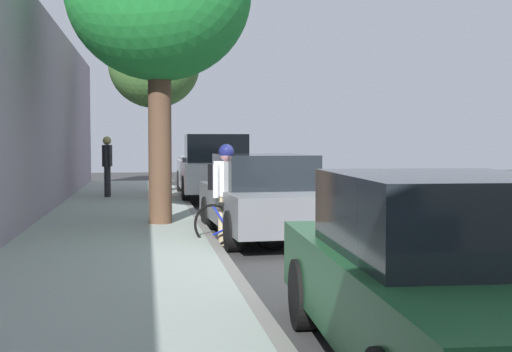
{
  "coord_description": "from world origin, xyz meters",
  "views": [
    {
      "loc": [
        2.78,
        10.94,
        1.77
      ],
      "look_at": [
        0.82,
        -1.12,
        1.13
      ],
      "focal_mm": 47.63,
      "sensor_mm": 36.0,
      "label": 1
    }
  ],
  "objects_px": {
    "parked_sedan_grey_second": "(263,197)",
    "bicycle_at_curb": "(241,225)",
    "parked_pickup_silver_nearest": "(213,170)",
    "street_tree_near_cyclist": "(154,66)",
    "cyclist_with_backpack": "(225,183)",
    "fire_hydrant": "(168,181)",
    "pedestrian_on_phone": "(107,162)",
    "parked_sedan_green_mid": "(444,277)"
  },
  "relations": [
    {
      "from": "parked_pickup_silver_nearest",
      "to": "bicycle_at_curb",
      "type": "distance_m",
      "value": 9.32
    },
    {
      "from": "fire_hydrant",
      "to": "parked_sedan_green_mid",
      "type": "bearing_deg",
      "value": 95.7
    },
    {
      "from": "bicycle_at_curb",
      "to": "street_tree_near_cyclist",
      "type": "xyz_separation_m",
      "value": [
        1.26,
        -10.24,
        3.67
      ]
    },
    {
      "from": "parked_sedan_grey_second",
      "to": "bicycle_at_curb",
      "type": "relative_size",
      "value": 2.95
    },
    {
      "from": "cyclist_with_backpack",
      "to": "fire_hydrant",
      "type": "distance_m",
      "value": 8.89
    },
    {
      "from": "parked_sedan_grey_second",
      "to": "street_tree_near_cyclist",
      "type": "bearing_deg",
      "value": -78.73
    },
    {
      "from": "cyclist_with_backpack",
      "to": "bicycle_at_curb",
      "type": "bearing_deg",
      "value": 114.63
    },
    {
      "from": "parked_pickup_silver_nearest",
      "to": "fire_hydrant",
      "type": "relative_size",
      "value": 6.32
    },
    {
      "from": "parked_sedan_green_mid",
      "to": "bicycle_at_curb",
      "type": "xyz_separation_m",
      "value": [
        0.66,
        -6.22,
        -0.37
      ]
    },
    {
      "from": "parked_sedan_green_mid",
      "to": "bicycle_at_curb",
      "type": "bearing_deg",
      "value": -83.97
    },
    {
      "from": "parked_sedan_grey_second",
      "to": "bicycle_at_curb",
      "type": "distance_m",
      "value": 1.3
    },
    {
      "from": "parked_pickup_silver_nearest",
      "to": "pedestrian_on_phone",
      "type": "xyz_separation_m",
      "value": [
        3.1,
        0.15,
        0.24
      ]
    },
    {
      "from": "bicycle_at_curb",
      "to": "street_tree_near_cyclist",
      "type": "distance_m",
      "value": 10.95
    },
    {
      "from": "bicycle_at_curb",
      "to": "street_tree_near_cyclist",
      "type": "height_order",
      "value": "street_tree_near_cyclist"
    },
    {
      "from": "bicycle_at_curb",
      "to": "parked_pickup_silver_nearest",
      "type": "bearing_deg",
      "value": -92.82
    },
    {
      "from": "parked_pickup_silver_nearest",
      "to": "parked_sedan_green_mid",
      "type": "xyz_separation_m",
      "value": [
        -0.2,
        15.51,
        -0.15
      ]
    },
    {
      "from": "street_tree_near_cyclist",
      "to": "parked_sedan_grey_second",
      "type": "bearing_deg",
      "value": 101.27
    },
    {
      "from": "parked_sedan_grey_second",
      "to": "parked_sedan_green_mid",
      "type": "relative_size",
      "value": 1.0
    },
    {
      "from": "parked_sedan_grey_second",
      "to": "cyclist_with_backpack",
      "type": "height_order",
      "value": "cyclist_with_backpack"
    },
    {
      "from": "pedestrian_on_phone",
      "to": "fire_hydrant",
      "type": "height_order",
      "value": "pedestrian_on_phone"
    },
    {
      "from": "cyclist_with_backpack",
      "to": "pedestrian_on_phone",
      "type": "height_order",
      "value": "pedestrian_on_phone"
    },
    {
      "from": "bicycle_at_curb",
      "to": "pedestrian_on_phone",
      "type": "xyz_separation_m",
      "value": [
        2.64,
        -9.15,
        0.76
      ]
    },
    {
      "from": "parked_sedan_grey_second",
      "to": "bicycle_at_curb",
      "type": "height_order",
      "value": "parked_sedan_grey_second"
    },
    {
      "from": "cyclist_with_backpack",
      "to": "fire_hydrant",
      "type": "relative_size",
      "value": 2.04
    },
    {
      "from": "street_tree_near_cyclist",
      "to": "fire_hydrant",
      "type": "distance_m",
      "value": 3.63
    },
    {
      "from": "parked_pickup_silver_nearest",
      "to": "cyclist_with_backpack",
      "type": "bearing_deg",
      "value": 85.64
    },
    {
      "from": "parked_sedan_green_mid",
      "to": "parked_sedan_grey_second",
      "type": "bearing_deg",
      "value": -89.24
    },
    {
      "from": "parked_pickup_silver_nearest",
      "to": "parked_sedan_grey_second",
      "type": "xyz_separation_m",
      "value": [
        -0.1,
        8.19,
        -0.15
      ]
    },
    {
      "from": "cyclist_with_backpack",
      "to": "street_tree_near_cyclist",
      "type": "height_order",
      "value": "street_tree_near_cyclist"
    },
    {
      "from": "parked_sedan_green_mid",
      "to": "cyclist_with_backpack",
      "type": "relative_size",
      "value": 2.62
    },
    {
      "from": "parked_sedan_grey_second",
      "to": "street_tree_near_cyclist",
      "type": "relative_size",
      "value": 0.85
    },
    {
      "from": "street_tree_near_cyclist",
      "to": "fire_hydrant",
      "type": "xyz_separation_m",
      "value": [
        -0.37,
        0.91,
        -3.49
      ]
    },
    {
      "from": "pedestrian_on_phone",
      "to": "bicycle_at_curb",
      "type": "bearing_deg",
      "value": 106.12
    },
    {
      "from": "street_tree_near_cyclist",
      "to": "fire_hydrant",
      "type": "height_order",
      "value": "street_tree_near_cyclist"
    },
    {
      "from": "cyclist_with_backpack",
      "to": "pedestrian_on_phone",
      "type": "bearing_deg",
      "value": -74.36
    },
    {
      "from": "parked_sedan_green_mid",
      "to": "street_tree_near_cyclist",
      "type": "bearing_deg",
      "value": -83.35
    },
    {
      "from": "parked_pickup_silver_nearest",
      "to": "cyclist_with_backpack",
      "type": "height_order",
      "value": "parked_pickup_silver_nearest"
    },
    {
      "from": "parked_pickup_silver_nearest",
      "to": "parked_sedan_green_mid",
      "type": "relative_size",
      "value": 1.18
    },
    {
      "from": "street_tree_near_cyclist",
      "to": "parked_pickup_silver_nearest",
      "type": "bearing_deg",
      "value": 151.18
    },
    {
      "from": "street_tree_near_cyclist",
      "to": "pedestrian_on_phone",
      "type": "distance_m",
      "value": 3.41
    },
    {
      "from": "parked_sedan_grey_second",
      "to": "fire_hydrant",
      "type": "xyz_separation_m",
      "value": [
        1.45,
        -8.22,
        -0.19
      ]
    },
    {
      "from": "parked_pickup_silver_nearest",
      "to": "street_tree_near_cyclist",
      "type": "height_order",
      "value": "street_tree_near_cyclist"
    }
  ]
}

